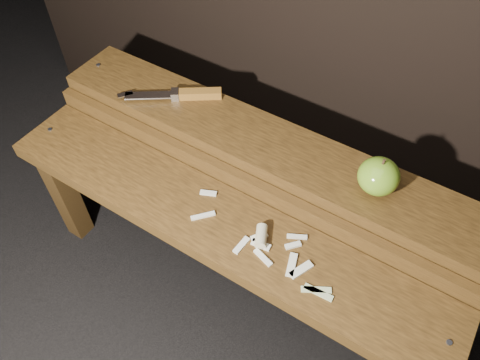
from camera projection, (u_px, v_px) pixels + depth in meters
The scene contains 6 objects.
ground at pixel (230, 284), 1.47m from camera, with size 60.00×60.00×0.00m, color black.
bench_front_tier at pixel (214, 236), 1.16m from camera, with size 1.20×0.20×0.42m.
bench_rear_tier at pixel (261, 163), 1.24m from camera, with size 1.20×0.21×0.50m.
apple at pixel (379, 176), 1.04m from camera, with size 0.09×0.09×0.10m.
knife at pixel (187, 94), 1.26m from camera, with size 0.24×0.18×0.03m.
apple_scraps at pixel (267, 244), 1.06m from camera, with size 0.40×0.13×0.03m.
Camera 1 is at (0.39, -0.56, 1.34)m, focal length 35.00 mm.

